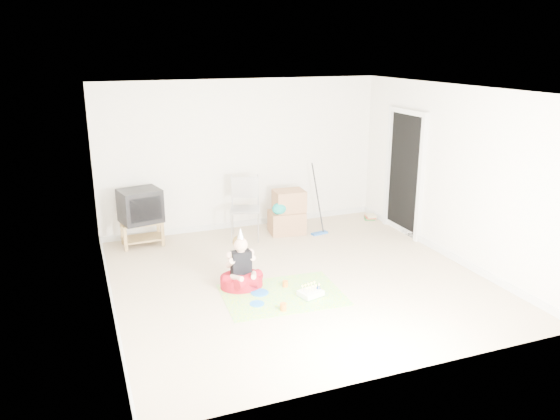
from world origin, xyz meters
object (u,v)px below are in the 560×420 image
object	(u,v)px
tv_stand	(142,231)
folding_chair	(245,209)
seated_woman	(241,274)
birthday_cake	(311,294)
crt_tv	(140,206)
cardboard_boxes	(287,213)

from	to	relation	value
tv_stand	folding_chair	xyz separation A→B (m)	(1.66, -0.29, 0.27)
tv_stand	folding_chair	size ratio (longest dim) A/B	0.63
seated_woman	birthday_cake	xyz separation A→B (m)	(0.75, -0.62, -0.14)
crt_tv	seated_woman	distance (m)	2.40
crt_tv	folding_chair	size ratio (longest dim) A/B	0.58
birthday_cake	cardboard_boxes	bearing A→B (deg)	75.22
seated_woman	tv_stand	bearing A→B (deg)	116.14
folding_chair	cardboard_boxes	xyz separation A→B (m)	(0.78, 0.04, -0.16)
seated_woman	birthday_cake	distance (m)	0.98
crt_tv	cardboard_boxes	xyz separation A→B (m)	(2.44, -0.25, -0.31)
tv_stand	crt_tv	xyz separation A→B (m)	(-0.00, 0.00, 0.43)
folding_chair	crt_tv	bearing A→B (deg)	170.02
birthday_cake	crt_tv	bearing A→B (deg)	123.20
crt_tv	birthday_cake	bearing A→B (deg)	-69.43
tv_stand	crt_tv	distance (m)	0.43
folding_chair	cardboard_boxes	bearing A→B (deg)	2.78
cardboard_boxes	birthday_cake	bearing A→B (deg)	-104.78
tv_stand	folding_chair	distance (m)	1.71
folding_chair	birthday_cake	world-z (taller)	folding_chair
tv_stand	birthday_cake	xyz separation A→B (m)	(1.78, -2.73, -0.20)
birthday_cake	seated_woman	bearing A→B (deg)	140.53
cardboard_boxes	birthday_cake	xyz separation A→B (m)	(-0.65, -2.47, -0.32)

